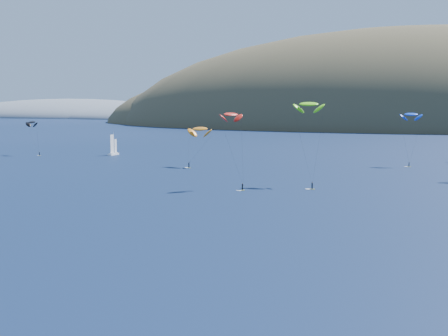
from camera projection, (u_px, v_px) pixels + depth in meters
ground at (9, 327)px, 67.68m from camera, size 2800.00×2800.00×0.00m
island at (431, 138)px, 585.53m from camera, size 730.00×300.00×210.00m
headland at (86, 119)px, 916.45m from camera, size 460.00×250.00×60.00m
sailboat at (113, 153)px, 278.25m from camera, size 8.20×7.15×10.43m
kitesurfer_1 at (200, 129)px, 230.34m from camera, size 10.73×10.88×16.66m
kitesurfer_3 at (309, 104)px, 180.42m from camera, size 9.03×13.78×25.72m
kitesurfer_4 at (411, 114)px, 232.13m from camera, size 8.11×7.46×21.33m
kitesurfer_9 at (231, 115)px, 173.26m from camera, size 8.88×9.12×22.50m
kitesurfer_12 at (32, 122)px, 278.66m from camera, size 10.36×6.20×16.63m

